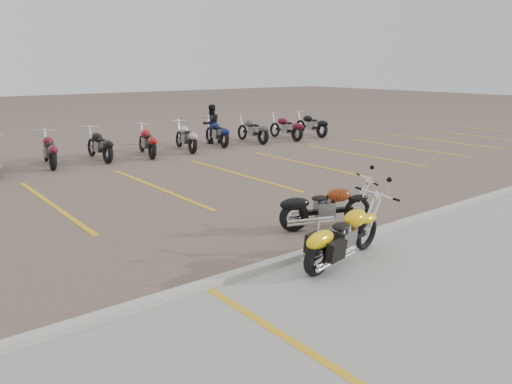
% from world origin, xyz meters
% --- Properties ---
extents(ground, '(100.00, 100.00, 0.00)m').
position_xyz_m(ground, '(0.00, 0.00, 0.00)').
color(ground, brown).
rests_on(ground, ground).
extents(concrete_apron, '(60.00, 5.00, 0.01)m').
position_xyz_m(concrete_apron, '(0.00, -4.50, 0.01)').
color(concrete_apron, '#9E9B93').
rests_on(concrete_apron, ground).
extents(curb, '(60.00, 0.18, 0.12)m').
position_xyz_m(curb, '(0.00, -2.00, 0.06)').
color(curb, '#ADAAA3').
rests_on(curb, ground).
extents(parking_stripes, '(38.00, 5.50, 0.01)m').
position_xyz_m(parking_stripes, '(0.00, 4.00, 0.00)').
color(parking_stripes, gold).
rests_on(parking_stripes, ground).
extents(apron_stripe, '(0.12, 5.00, 0.00)m').
position_xyz_m(apron_stripe, '(-2.30, -4.50, 0.01)').
color(apron_stripe, gold).
rests_on(apron_stripe, concrete_apron).
extents(yellow_cruiser, '(2.06, 0.50, 0.85)m').
position_xyz_m(yellow_cruiser, '(-0.06, -2.53, 0.42)').
color(yellow_cruiser, black).
rests_on(yellow_cruiser, ground).
extents(flame_cruiser, '(1.88, 0.80, 0.81)m').
position_xyz_m(flame_cruiser, '(1.03, -1.08, 0.40)').
color(flame_cruiser, black).
rests_on(flame_cruiser, ground).
extents(person_b, '(0.81, 0.65, 1.60)m').
position_xyz_m(person_b, '(5.39, 9.64, 0.80)').
color(person_b, black).
rests_on(person_b, ground).
extents(bg_bike_row, '(20.68, 2.06, 1.10)m').
position_xyz_m(bg_bike_row, '(0.28, 8.88, 0.55)').
color(bg_bike_row, black).
rests_on(bg_bike_row, ground).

